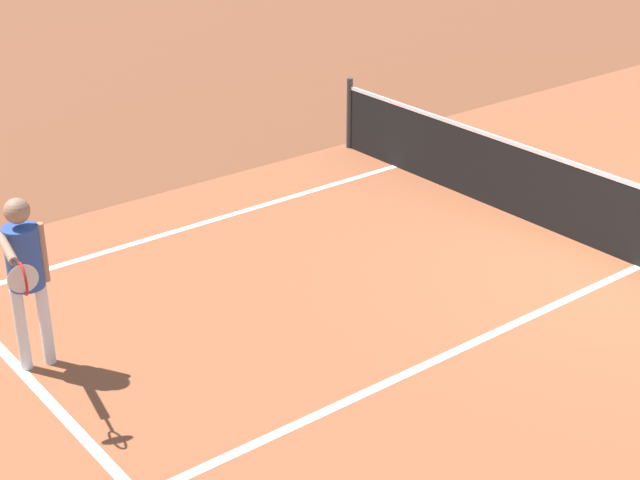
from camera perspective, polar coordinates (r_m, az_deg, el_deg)
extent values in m
plane|color=brown|center=(11.63, 18.21, -1.49)|extent=(60.00, 60.00, 0.00)
cube|color=#9E5433|center=(11.63, 18.21, -1.49)|extent=(10.62, 24.40, 0.00)
cube|color=white|center=(9.38, 6.93, -6.97)|extent=(0.10, 6.40, 0.01)
cylinder|color=#33383D|center=(14.61, 1.74, 7.44)|extent=(0.09, 0.09, 1.07)
cylinder|color=white|center=(9.42, -15.83, -4.75)|extent=(0.11, 0.11, 0.84)
cylinder|color=white|center=(9.39, -17.13, -5.03)|extent=(0.11, 0.11, 0.84)
cylinder|color=#2D4C99|center=(9.08, -17.02, -0.97)|extent=(0.32, 0.32, 0.59)
sphere|color=#A87A5B|center=(8.90, -17.38, 1.64)|extent=(0.23, 0.23, 0.23)
cylinder|color=#A87A5B|center=(9.10, -15.99, -0.71)|extent=(0.08, 0.08, 0.57)
cylinder|color=#A87A5B|center=(8.70, -17.91, -0.48)|extent=(0.58, 0.18, 0.08)
cylinder|color=black|center=(8.34, -17.38, -1.52)|extent=(0.22, 0.07, 0.03)
torus|color=red|center=(8.13, -17.04, -2.19)|extent=(0.28, 0.07, 0.28)
cylinder|color=silver|center=(8.13, -17.04, -2.19)|extent=(0.05, 0.25, 0.25)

